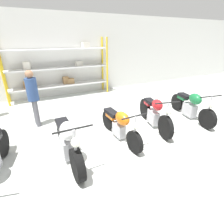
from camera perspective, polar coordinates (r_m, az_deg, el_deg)
ground_plane at (r=4.77m, az=2.18°, el=-9.47°), size 30.00×30.00×0.00m
back_wall at (r=8.67m, az=-14.12°, el=17.47°), size 30.00×0.08×3.60m
shelving_rack at (r=8.29m, az=-17.04°, el=13.29°), size 4.46×0.63×2.58m
motorcycle_white at (r=4.01m, az=-14.14°, el=-9.27°), size 0.73×2.03×1.10m
motorcycle_orange at (r=4.65m, az=2.53°, el=-4.00°), size 0.68×1.94×0.95m
motorcycle_red at (r=5.43m, az=13.70°, el=-0.34°), size 0.79×2.04×1.05m
motorcycle_green at (r=6.46m, az=24.54°, el=1.88°), size 0.78×2.13×1.02m
person_browsing at (r=5.69m, az=-24.45°, el=5.29°), size 0.37×0.37×1.73m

